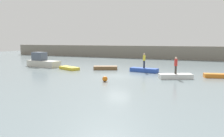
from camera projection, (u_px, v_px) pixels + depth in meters
ground_plane at (118, 76)px, 25.20m from camera, size 120.00×120.00×0.00m
embankment_wall at (163, 52)px, 48.43m from camera, size 80.00×1.20×2.79m
motorboat at (42, 62)px, 34.27m from camera, size 5.78×2.66×2.16m
rowboat_yellow at (69, 68)px, 30.75m from camera, size 3.57×2.49×0.38m
rowboat_brown at (106, 68)px, 30.79m from camera, size 3.43×2.45×0.47m
rowboat_blue at (144, 70)px, 28.34m from camera, size 3.59×1.62×0.50m
rowboat_white at (175, 76)px, 23.40m from camera, size 3.54×2.54×0.49m
rowboat_orange at (219, 76)px, 23.98m from camera, size 3.23×1.75×0.42m
person_yellow_shirt at (144, 60)px, 28.18m from camera, size 0.32×0.32×1.84m
person_red_shirt at (176, 64)px, 23.25m from camera, size 0.32×0.32×1.76m
mooring_buoy at (105, 79)px, 21.68m from camera, size 0.52×0.52×0.52m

